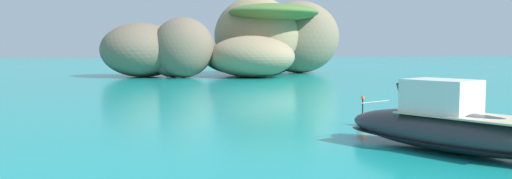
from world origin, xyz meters
TOP-DOWN VIEW (x-y plane):
  - islet_large at (15.20, 65.60)m, footprint 24.31×23.39m
  - islet_small at (-1.21, 62.37)m, footprint 16.88×15.01m
  - motorboat_charcoal at (5.77, 11.09)m, footprint 5.99×8.90m
  - channel_buoy at (5.56, 17.47)m, footprint 0.56×0.56m

SIDE VIEW (x-z plane):
  - channel_buoy at x=5.56m, z-range -0.40..1.08m
  - motorboat_charcoal at x=5.77m, z-range -0.42..2.12m
  - islet_small at x=-1.21m, z-range -0.39..7.15m
  - islet_large at x=15.20m, z-range -0.69..10.26m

